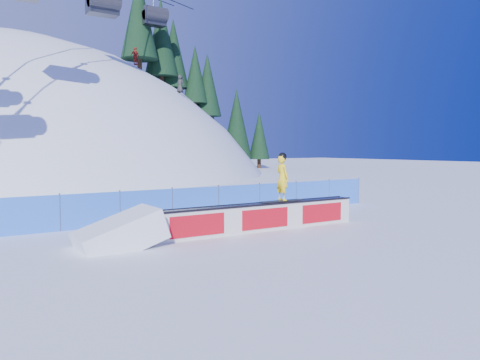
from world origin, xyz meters
TOP-DOWN VIEW (x-y plane):
  - ground at (0.00, 0.00)m, footprint 160.00×160.00m
  - snow_hill at (0.00, 42.00)m, footprint 64.00×64.00m
  - treeline at (20.06, 40.79)m, footprint 17.52×10.18m
  - safety_fence at (0.00, 4.50)m, footprint 22.05×0.05m
  - rail_box at (2.54, 1.01)m, footprint 7.60×0.63m
  - snow_ramp at (-2.20, 1.07)m, footprint 2.41×1.53m
  - snowboarder at (3.41, 1.00)m, footprint 1.58×0.57m
  - distant_skiers at (1.92, 30.39)m, footprint 22.65×9.32m

SIDE VIEW (x-z plane):
  - snow_hill at x=0.00m, z-range -50.00..14.00m
  - ground at x=0.00m, z-range 0.00..0.00m
  - snow_ramp at x=-2.20m, z-range -0.75..0.75m
  - rail_box at x=2.54m, z-range -0.01..0.90m
  - safety_fence at x=0.00m, z-range -0.05..1.25m
  - snowboarder at x=3.41m, z-range 0.90..2.55m
  - distant_skiers at x=1.92m, z-range 7.62..14.44m
  - treeline at x=20.06m, z-range 0.69..22.35m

